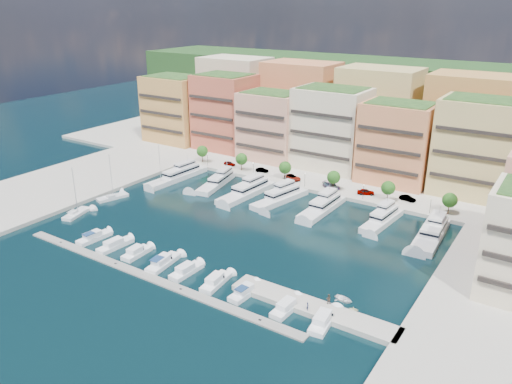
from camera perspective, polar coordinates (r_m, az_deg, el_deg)
ground at (r=121.97m, az=-1.37°, el=-4.07°), size 400.00×400.00×0.00m
north_quay at (r=173.14m, az=10.36°, el=3.27°), size 220.00×64.00×2.00m
west_quay at (r=158.57m, az=-21.90°, el=0.40°), size 34.00×76.00×2.00m
hillside at (r=216.68m, az=15.46°, el=6.42°), size 240.00×40.00×58.00m
south_pontoon at (r=103.52m, az=-12.37°, el=-9.48°), size 72.00×2.20×0.35m
finger_pier at (r=92.11m, az=6.47°, el=-13.26°), size 32.00×5.00×2.00m
apartment_0 at (r=194.76m, az=-9.19°, el=9.36°), size 22.00×16.50×24.80m
apartment_1 at (r=182.29m, az=-3.57°, el=9.12°), size 20.00×16.50×26.80m
apartment_2 at (r=169.59m, az=1.80°, el=7.56°), size 20.00×15.50×22.80m
apartment_3 at (r=161.37m, az=8.59°, el=7.18°), size 22.00×16.50×25.80m
apartment_4 at (r=152.23m, az=15.78°, el=5.40°), size 20.00×15.50×23.80m
apartment_5 at (r=149.06m, az=24.12°, el=4.62°), size 22.00×16.50×26.80m
backblock_0 at (r=205.79m, az=-2.36°, el=10.98°), size 26.00×18.00×30.00m
backblock_1 at (r=190.18m, az=5.14°, el=10.09°), size 26.00×18.00×30.00m
backblock_2 at (r=178.29m, az=13.74°, el=8.85°), size 26.00×18.00×30.00m
backblock_3 at (r=170.90m, az=23.25°, el=7.24°), size 26.00×18.00×30.00m
tree_0 at (r=168.09m, az=-6.16°, el=4.65°), size 3.80×3.80×5.65m
tree_1 at (r=158.79m, az=-1.67°, el=3.79°), size 3.80×3.80×5.65m
tree_2 at (r=150.62m, az=3.34°, el=2.80°), size 3.80×3.80×5.65m
tree_3 at (r=143.77m, az=8.87°, el=1.68°), size 3.80×3.80×5.65m
tree_4 at (r=138.44m, az=14.87°, el=0.45°), size 3.80×3.80×5.65m
tree_5 at (r=134.80m, az=21.27°, el=-0.87°), size 3.80×3.80×5.65m
lamppost_0 at (r=164.22m, az=-5.57°, el=3.95°), size 0.30×0.30×4.20m
lamppost_1 at (r=154.04m, az=-0.32°, el=2.89°), size 0.30×0.30×4.20m
lamppost_2 at (r=145.38m, az=5.61°, el=1.67°), size 0.30×0.30×4.20m
lamppost_3 at (r=138.53m, az=12.19°, el=0.30°), size 0.30×0.30×4.20m
lamppost_4 at (r=133.76m, az=19.34°, el=-1.21°), size 0.30×0.30×4.20m
yacht_0 at (r=156.50m, az=-8.80°, el=1.92°), size 5.62×23.42×7.30m
yacht_1 at (r=149.69m, az=-4.43°, el=1.18°), size 7.94×19.34×7.30m
yacht_2 at (r=142.10m, az=-0.91°, el=0.19°), size 6.43×21.95×7.30m
yacht_3 at (r=137.63m, az=2.92°, el=-0.54°), size 8.00×20.09×7.30m
yacht_4 at (r=132.43m, az=7.66°, el=-1.65°), size 5.26×19.22×7.30m
yacht_5 at (r=127.88m, az=14.30°, el=-2.94°), size 5.57×17.34×7.30m
yacht_6 at (r=123.61m, az=19.45°, el=-4.38°), size 6.15×20.65×7.30m
cruiser_1 at (r=121.51m, az=-18.03°, el=-4.98°), size 3.27×8.44×2.66m
cruiser_2 at (r=116.52m, az=-15.81°, el=-5.88°), size 3.25×8.83×2.55m
cruiser_3 at (r=111.94m, az=-13.50°, el=-6.80°), size 3.05×7.17×2.55m
cruiser_4 at (r=106.86m, az=-10.57°, el=-7.95°), size 3.80×9.29×2.66m
cruiser_5 at (r=103.08m, az=-7.98°, el=-8.95°), size 2.96×7.96×2.55m
cruiser_6 at (r=98.85m, az=-4.61°, el=-10.21°), size 3.41×8.23×2.55m
cruiser_7 at (r=95.33m, az=-1.27°, el=-11.40°), size 3.10×7.76×2.66m
cruiser_8 at (r=91.36m, az=3.53°, el=-13.05°), size 3.00×7.75×2.55m
cruiser_9 at (r=88.69m, az=7.69°, el=-14.39°), size 3.74×8.77×2.55m
sailboat_2 at (r=152.01m, az=-10.87°, el=0.85°), size 5.32×9.51×13.20m
sailboat_1 at (r=144.94m, az=-16.08°, el=-0.62°), size 5.28×9.07×13.20m
sailboat_0 at (r=136.76m, az=-19.85°, el=-2.38°), size 4.91×8.79×13.20m
tender_3 at (r=92.61m, az=11.10°, el=-13.01°), size 1.90×1.70×0.90m
tender_2 at (r=95.18m, az=10.00°, el=-11.96°), size 3.86×3.00×0.73m
car_0 at (r=164.62m, az=-3.05°, el=3.28°), size 3.99×1.62×1.36m
car_1 at (r=157.81m, az=0.68°, el=2.52°), size 4.36×2.37×1.36m
car_2 at (r=151.38m, az=4.21°, el=1.69°), size 6.07×4.07×1.55m
car_3 at (r=145.79m, az=8.63°, el=0.74°), size 5.70×2.95×1.58m
car_4 at (r=142.73m, az=12.43°, el=0.03°), size 5.10×3.67×1.61m
car_5 at (r=141.06m, az=16.93°, el=-0.69°), size 4.65×2.31×1.46m
person_0 at (r=89.76m, az=5.92°, el=-12.86°), size 0.60×0.69×1.60m
person_1 at (r=91.82m, az=8.28°, el=-12.00°), size 1.18×1.10×1.95m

